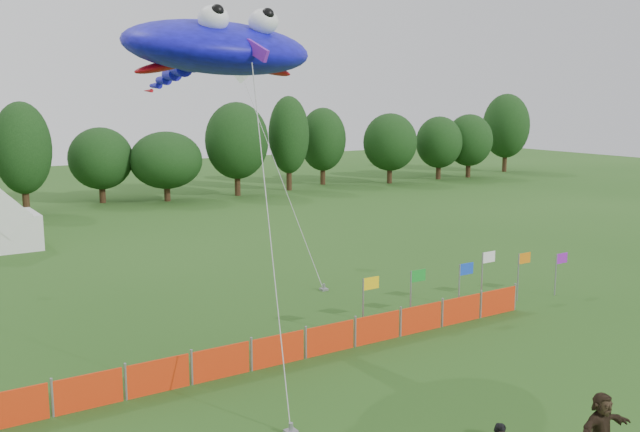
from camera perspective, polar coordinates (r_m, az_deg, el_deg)
treeline at (r=57.09m, az=-20.29°, el=4.66°), size 104.57×8.78×8.36m
barrier_fence at (r=23.27m, az=-3.39°, el=-10.65°), size 21.90×0.06×1.00m
flag_row at (r=28.87m, az=11.97°, el=-4.88°), size 10.73×0.84×2.29m
spectator_f at (r=18.64m, az=21.57°, el=-15.48°), size 1.61×0.56×1.72m
stingray_kite at (r=23.63m, az=-8.47°, el=13.06°), size 7.72×15.13×11.22m
small_kite_white at (r=36.62m, az=-4.47°, el=6.56°), size 1.65×9.94×10.29m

